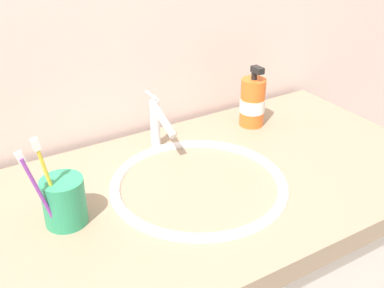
# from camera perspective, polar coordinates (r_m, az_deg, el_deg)

# --- Properties ---
(sink_basin) EXTENTS (0.40, 0.40, 0.11)m
(sink_basin) POSITION_cam_1_polar(r_m,az_deg,el_deg) (1.09, 0.82, -6.56)
(sink_basin) COLOR white
(sink_basin) RESTS_ON vanity_counter
(faucet) EXTENTS (0.02, 0.14, 0.14)m
(faucet) POSITION_cam_1_polar(r_m,az_deg,el_deg) (1.18, -4.12, 2.59)
(faucet) COLOR silver
(faucet) RESTS_ON sink_basin
(toothbrush_cup) EXTENTS (0.08, 0.08, 0.10)m
(toothbrush_cup) POSITION_cam_1_polar(r_m,az_deg,el_deg) (0.97, -14.96, -6.60)
(toothbrush_cup) COLOR #2D9966
(toothbrush_cup) RESTS_ON vanity_counter
(toothbrush_purple) EXTENTS (0.06, 0.02, 0.19)m
(toothbrush_purple) POSITION_cam_1_polar(r_m,az_deg,el_deg) (0.91, -18.02, -4.94)
(toothbrush_purple) COLOR purple
(toothbrush_purple) RESTS_ON toothbrush_cup
(toothbrush_yellow) EXTENTS (0.04, 0.01, 0.20)m
(toothbrush_yellow) POSITION_cam_1_polar(r_m,az_deg,el_deg) (0.92, -16.78, -3.83)
(toothbrush_yellow) COLOR yellow
(toothbrush_yellow) RESTS_ON toothbrush_cup
(soap_dispenser) EXTENTS (0.07, 0.07, 0.17)m
(soap_dispenser) POSITION_cam_1_polar(r_m,az_deg,el_deg) (1.32, 7.21, 4.95)
(soap_dispenser) COLOR orange
(soap_dispenser) RESTS_ON vanity_counter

